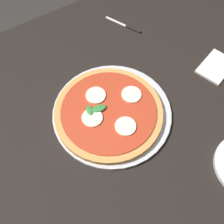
{
  "coord_description": "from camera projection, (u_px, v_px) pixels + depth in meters",
  "views": [
    {
      "loc": [
        -0.29,
        -0.33,
        1.45
      ],
      "look_at": [
        -0.06,
        0.02,
        0.73
      ],
      "focal_mm": 43.68,
      "sensor_mm": 36.0,
      "label": 1
    }
  ],
  "objects": [
    {
      "name": "ground_plane",
      "position": [
        124.0,
        177.0,
        1.48
      ],
      "size": [
        6.0,
        6.0,
        0.0
      ],
      "primitive_type": "plane",
      "color": "#2D2B28"
    },
    {
      "name": "dining_table",
      "position": [
        131.0,
        123.0,
        0.93
      ],
      "size": [
        1.29,
        1.09,
        0.72
      ],
      "color": "black",
      "rests_on": "ground_plane"
    },
    {
      "name": "serving_tray",
      "position": [
        112.0,
        113.0,
        0.84
      ],
      "size": [
        0.36,
        0.36,
        0.01
      ],
      "primitive_type": "cylinder",
      "color": "silver",
      "rests_on": "dining_table"
    },
    {
      "name": "pizza",
      "position": [
        109.0,
        112.0,
        0.82
      ],
      "size": [
        0.33,
        0.33,
        0.03
      ],
      "color": "tan",
      "rests_on": "serving_tray"
    },
    {
      "name": "napkin",
      "position": [
        216.0,
        67.0,
        0.93
      ],
      "size": [
        0.15,
        0.12,
        0.01
      ],
      "primitive_type": "cube",
      "rotation": [
        0.0,
        0.0,
        0.3
      ],
      "color": "white",
      "rests_on": "dining_table"
    },
    {
      "name": "knife",
      "position": [
        127.0,
        27.0,
        1.03
      ],
      "size": [
        0.07,
        0.15,
        0.01
      ],
      "color": "black",
      "rests_on": "dining_table"
    }
  ]
}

